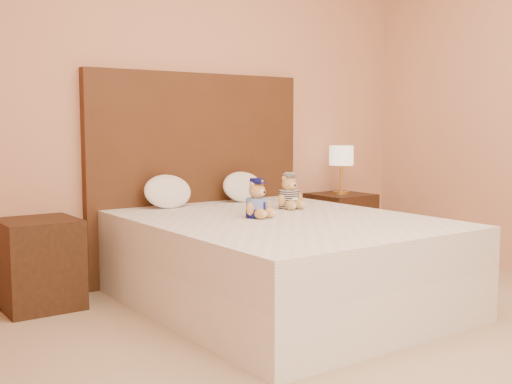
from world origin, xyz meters
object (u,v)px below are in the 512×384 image
teddy_police (257,198)px  pillow_right (243,185)px  bed (280,261)px  nightstand_right (340,226)px  pillow_left (168,190)px  teddy_prisoner (289,191)px  nightstand_left (39,264)px  lamp (341,158)px

teddy_police → pillow_right: bearing=51.1°
bed → nightstand_right: (1.25, 0.80, -0.00)m
nightstand_right → pillow_left: size_ratio=1.55×
teddy_prisoner → pillow_left: 0.84m
nightstand_left → lamp: 2.56m
pillow_left → pillow_right: pillow_left is taller
bed → pillow_left: (-0.35, 0.83, 0.40)m
nightstand_left → teddy_police: teddy_police is taller
pillow_left → lamp: bearing=-1.1°
pillow_right → teddy_prisoner: bearing=-87.1°
nightstand_right → pillow_left: 1.65m
bed → nightstand_right: same height
bed → teddy_prisoner: (0.31, 0.31, 0.39)m
bed → nightstand_right: size_ratio=3.64×
nightstand_left → pillow_left: 0.99m
nightstand_right → nightstand_left: bearing=180.0°
bed → lamp: lamp is taller
teddy_prisoner → nightstand_left: bearing=162.8°
lamp → teddy_police: (-1.37, -0.71, -0.18)m
bed → nightstand_left: size_ratio=3.64×
teddy_police → pillow_left: pillow_left is taller
nightstand_left → lamp: lamp is taller
lamp → pillow_right: 0.98m
pillow_left → nightstand_left: bearing=-178.1°
nightstand_left → teddy_prisoner: size_ratio=2.33×
pillow_left → nightstand_right: bearing=-1.1°
nightstand_right → bed: bearing=-147.4°
pillow_right → nightstand_left: bearing=-178.9°
pillow_right → teddy_police: bearing=-118.4°
pillow_right → lamp: bearing=-1.8°
nightstand_right → teddy_prisoner: (-0.94, -0.49, 0.39)m
lamp → nightstand_left: bearing=180.0°
teddy_prisoner → lamp: bearing=27.9°
pillow_left → bed: bearing=-67.3°
nightstand_right → pillow_right: bearing=178.2°
nightstand_left → nightstand_right: same height
bed → lamp: size_ratio=5.00×
nightstand_left → pillow_right: (1.53, 0.03, 0.40)m
lamp → pillow_right: size_ratio=1.16×
bed → nightstand_left: (-1.25, 0.80, -0.00)m
lamp → teddy_prisoner: bearing=-152.4°
pillow_left → pillow_right: size_ratio=1.03×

